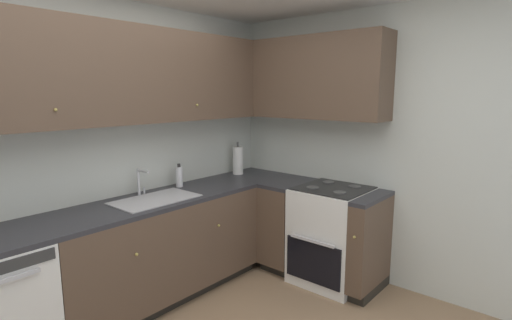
# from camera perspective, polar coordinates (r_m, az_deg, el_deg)

# --- Properties ---
(wall_back) EXTENTS (4.04, 0.05, 2.50)m
(wall_back) POSITION_cam_1_polar(r_m,az_deg,el_deg) (3.39, -23.66, 0.27)
(wall_back) COLOR silver
(wall_back) RESTS_ON ground_plane
(wall_right) EXTENTS (0.05, 3.25, 2.50)m
(wall_right) POSITION_cam_1_polar(r_m,az_deg,el_deg) (3.76, 17.85, 1.49)
(wall_right) COLOR silver
(wall_right) RESTS_ON ground_plane
(lower_cabinets_back) EXTENTS (1.86, 0.62, 0.85)m
(lower_cabinets_back) POSITION_cam_1_polar(r_m,az_deg,el_deg) (3.55, -13.83, -12.52)
(lower_cabinets_back) COLOR brown
(lower_cabinets_back) RESTS_ON ground_plane
(countertop_back) EXTENTS (3.06, 0.60, 0.03)m
(countertop_back) POSITION_cam_1_polar(r_m,az_deg,el_deg) (3.41, -14.15, -5.66)
(countertop_back) COLOR #2D2D33
(countertop_back) RESTS_ON lower_cabinets_back
(lower_cabinets_right) EXTENTS (0.62, 1.12, 0.85)m
(lower_cabinets_right) POSITION_cam_1_polar(r_m,az_deg,el_deg) (3.91, 7.97, -10.18)
(lower_cabinets_right) COLOR brown
(lower_cabinets_right) RESTS_ON ground_plane
(countertop_right) EXTENTS (0.60, 1.12, 0.03)m
(countertop_right) POSITION_cam_1_polar(r_m,az_deg,el_deg) (3.78, 8.10, -3.91)
(countertop_right) COLOR #2D2D33
(countertop_right) RESTS_ON lower_cabinets_right
(oven_range) EXTENTS (0.68, 0.62, 1.04)m
(oven_range) POSITION_cam_1_polar(r_m,az_deg,el_deg) (3.81, 10.92, -10.46)
(oven_range) COLOR white
(oven_range) RESTS_ON ground_plane
(upper_cabinets_back) EXTENTS (2.74, 0.34, 0.76)m
(upper_cabinets_back) POSITION_cam_1_polar(r_m,az_deg,el_deg) (3.32, -18.62, 11.53)
(upper_cabinets_back) COLOR brown
(upper_cabinets_right) EXTENTS (0.32, 1.65, 0.76)m
(upper_cabinets_right) POSITION_cam_1_polar(r_m,az_deg,el_deg) (3.91, 6.95, 11.63)
(upper_cabinets_right) COLOR brown
(sink) EXTENTS (0.68, 0.40, 0.10)m
(sink) POSITION_cam_1_polar(r_m,az_deg,el_deg) (3.37, -14.28, -6.23)
(sink) COLOR #B7B7BC
(sink) RESTS_ON countertop_back
(faucet) EXTENTS (0.07, 0.16, 0.23)m
(faucet) POSITION_cam_1_polar(r_m,az_deg,el_deg) (3.50, -16.32, -2.76)
(faucet) COLOR silver
(faucet) RESTS_ON countertop_back
(soap_bottle) EXTENTS (0.06, 0.06, 0.22)m
(soap_bottle) POSITION_cam_1_polar(r_m,az_deg,el_deg) (3.74, -11.01, -2.34)
(soap_bottle) COLOR silver
(soap_bottle) RESTS_ON countertop_back
(paper_towel_roll) EXTENTS (0.11, 0.11, 0.36)m
(paper_towel_roll) POSITION_cam_1_polar(r_m,az_deg,el_deg) (4.24, -2.63, -0.04)
(paper_towel_roll) COLOR white
(paper_towel_roll) RESTS_ON countertop_back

